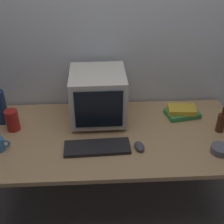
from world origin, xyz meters
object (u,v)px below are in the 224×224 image
Objects in this scene: bottle_short at (221,122)px; metal_canister at (12,120)px; keyboard at (97,147)px; book_stack at (182,112)px; cd_spindle at (220,150)px; bottle_tall at (0,105)px; computer_mouse at (139,146)px; crt_monitor at (98,96)px.

metal_canister is at bearing 176.33° from bottle_short.
keyboard is 0.73m from book_stack.
bottle_short is (0.85, 0.15, 0.06)m from keyboard.
metal_canister is at bearing 154.89° from keyboard.
bottle_short is 0.74× the size of book_stack.
bottle_tall is at bearing 163.85° from cd_spindle.
keyboard is 0.27m from computer_mouse.
keyboard is (-0.01, -0.34, -0.18)m from crt_monitor.
crt_monitor reaches higher than metal_canister.
crt_monitor is 2.62× the size of metal_canister.
bottle_short reaches higher than keyboard.
keyboard is 3.50× the size of cd_spindle.
keyboard is 0.63m from metal_canister.
bottle_tall is 3.05× the size of cd_spindle.
crt_monitor reaches higher than bottle_tall.
bottle_short reaches higher than book_stack.
bottle_tall is (-0.69, 0.00, -0.06)m from crt_monitor.
keyboard is 4.20× the size of computer_mouse.
bottle_tall is at bearing 150.95° from keyboard.
bottle_tall reaches higher than book_stack.
metal_canister is at bearing 151.41° from computer_mouse.
cd_spindle is (-0.08, -0.23, -0.05)m from bottle_short.
keyboard is 0.77m from bottle_tall.
book_stack is at bearing 26.95° from keyboard.
metal_canister reaches higher than keyboard.
metal_canister is at bearing -170.63° from crt_monitor.
book_stack is at bearing 33.09° from computer_mouse.
bottle_tall is at bearing -179.59° from book_stack.
book_stack is 1.22m from metal_canister.
book_stack is (1.31, 0.01, -0.10)m from bottle_tall.
bottle_short reaches higher than cd_spindle.
bottle_tall reaches higher than computer_mouse.
crt_monitor is 3.92× the size of computer_mouse.
book_stack is (0.64, 0.35, 0.02)m from keyboard.
bottle_short reaches higher than metal_canister.
cd_spindle is (0.77, -0.07, 0.01)m from keyboard.
keyboard is at bearing -150.92° from book_stack.
bottle_short is 1.30× the size of metal_canister.
metal_canister is (-0.58, 0.25, 0.06)m from keyboard.
bottle_short is (0.83, -0.19, -0.12)m from crt_monitor.
crt_monitor is 0.86m from bottle_short.
crt_monitor is 1.49× the size of book_stack.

